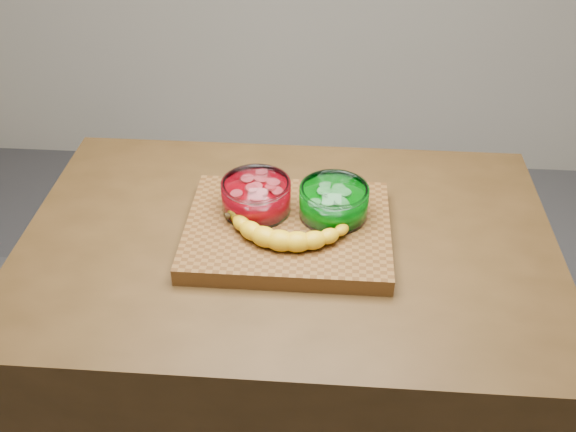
{
  "coord_description": "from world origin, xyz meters",
  "views": [
    {
      "loc": [
        0.08,
        -1.11,
        1.81
      ],
      "look_at": [
        0.0,
        0.0,
        0.96
      ],
      "focal_mm": 40.0,
      "sensor_mm": 36.0,
      "label": 1
    }
  ],
  "objects": [
    {
      "name": "bowl_green",
      "position": [
        0.1,
        0.04,
        0.98
      ],
      "size": [
        0.15,
        0.15,
        0.07
      ],
      "color": "white",
      "rests_on": "cutting_board"
    },
    {
      "name": "cutting_board",
      "position": [
        0.0,
        0.0,
        0.92
      ],
      "size": [
        0.45,
        0.35,
        0.04
      ],
      "primitive_type": "cube",
      "color": "brown",
      "rests_on": "counter"
    },
    {
      "name": "banana",
      "position": [
        0.0,
        -0.04,
        0.96
      ],
      "size": [
        0.3,
        0.15,
        0.04
      ],
      "primitive_type": null,
      "color": "gold",
      "rests_on": "cutting_board"
    },
    {
      "name": "bowl_red",
      "position": [
        -0.07,
        0.05,
        0.98
      ],
      "size": [
        0.16,
        0.16,
        0.07
      ],
      "color": "white",
      "rests_on": "cutting_board"
    },
    {
      "name": "counter",
      "position": [
        0.0,
        0.0,
        0.45
      ],
      "size": [
        1.2,
        0.8,
        0.9
      ],
      "primitive_type": "cube",
      "color": "#462E15",
      "rests_on": "ground"
    }
  ]
}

